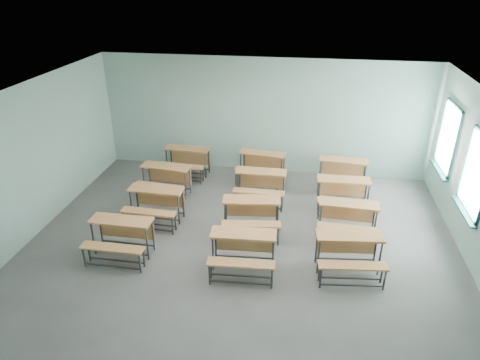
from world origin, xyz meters
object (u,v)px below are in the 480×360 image
object	(u,v)px
desk_unit_r0c1	(243,247)
desk_unit_r3c1	(261,163)
desk_unit_r2c0	(165,177)
desk_unit_r1c1	(251,212)
desk_unit_r0c2	(349,250)
desk_unit_r3c0	(186,158)
desk_unit_r0c0	(120,233)
desk_unit_r1c2	(348,216)
desk_unit_r2c2	(343,191)
desk_unit_r3c2	(343,170)
desk_unit_r2c1	(261,182)
desk_unit_r1c0	(155,201)

from	to	relation	value
desk_unit_r0c1	desk_unit_r3c1	xyz separation A→B (m)	(-0.12, 3.96, 0.00)
desk_unit_r2c0	desk_unit_r1c1	bearing A→B (deg)	-23.97
desk_unit_r0c2	desk_unit_r3c0	xyz separation A→B (m)	(-4.21, 3.70, 0.00)
desk_unit_r0c0	desk_unit_r1c2	distance (m)	4.73
desk_unit_r0c0	desk_unit_r2c2	distance (m)	5.17
desk_unit_r0c1	desk_unit_r3c1	bearing A→B (deg)	88.30
desk_unit_r1c1	desk_unit_r3c0	distance (m)	3.42
desk_unit_r0c2	desk_unit_r1c2	size ratio (longest dim) A/B	1.04
desk_unit_r0c1	desk_unit_r0c2	size ratio (longest dim) A/B	0.97
desk_unit_r1c1	desk_unit_r2c2	world-z (taller)	same
desk_unit_r2c2	desk_unit_r3c2	distance (m)	1.19
desk_unit_r2c1	desk_unit_r0c0	bearing A→B (deg)	-131.99
desk_unit_r1c1	desk_unit_r3c0	xyz separation A→B (m)	(-2.20, 2.62, 0.00)
desk_unit_r0c1	desk_unit_r1c1	distance (m)	1.34
desk_unit_r1c2	desk_unit_r1c0	bearing A→B (deg)	-176.60
desk_unit_r0c2	desk_unit_r3c0	world-z (taller)	same
desk_unit_r2c2	desk_unit_r3c1	world-z (taller)	same
desk_unit_r0c0	desk_unit_r0c1	xyz separation A→B (m)	(2.48, -0.07, 0.00)
desk_unit_r0c0	desk_unit_r2c2	bearing A→B (deg)	30.40
desk_unit_r0c2	desk_unit_r1c1	bearing A→B (deg)	145.07
desk_unit_r0c2	desk_unit_r1c0	xyz separation A→B (m)	(-4.23, 1.21, 0.00)
desk_unit_r0c2	desk_unit_r3c2	xyz separation A→B (m)	(0.05, 3.59, 0.00)
desk_unit_r0c2	desk_unit_r3c1	world-z (taller)	same
desk_unit_r2c0	desk_unit_r0c2	bearing A→B (deg)	-23.39
desk_unit_r1c1	desk_unit_r3c1	xyz separation A→B (m)	(-0.10, 2.62, 0.00)
desk_unit_r1c0	desk_unit_r1c2	world-z (taller)	same
desk_unit_r1c0	desk_unit_r3c1	size ratio (longest dim) A/B	0.95
desk_unit_r1c1	desk_unit_r3c0	world-z (taller)	same
desk_unit_r1c1	desk_unit_r3c2	distance (m)	3.24
desk_unit_r1c0	desk_unit_r2c2	size ratio (longest dim) A/B	1.00
desk_unit_r0c1	desk_unit_r2c2	world-z (taller)	same
desk_unit_r0c1	desk_unit_r3c0	bearing A→B (deg)	115.84
desk_unit_r0c1	desk_unit_r1c0	size ratio (longest dim) A/B	1.01
desk_unit_r0c1	desk_unit_r2c0	world-z (taller)	same
desk_unit_r1c0	desk_unit_r3c0	distance (m)	2.49
desk_unit_r0c0	desk_unit_r3c1	distance (m)	4.55
desk_unit_r2c2	desk_unit_r3c2	bearing A→B (deg)	86.53
desk_unit_r1c1	desk_unit_r3c1	size ratio (longest dim) A/B	1.00
desk_unit_r0c1	desk_unit_r1c0	bearing A→B (deg)	143.43
desk_unit_r2c0	desk_unit_r3c0	size ratio (longest dim) A/B	1.02
desk_unit_r0c2	desk_unit_r1c1	size ratio (longest dim) A/B	0.99
desk_unit_r1c0	desk_unit_r2c0	bearing A→B (deg)	100.32
desk_unit_r1c2	desk_unit_r2c0	xyz separation A→B (m)	(-4.46, 1.20, 0.00)
desk_unit_r1c0	desk_unit_r1c1	xyz separation A→B (m)	(2.23, -0.13, 0.00)
desk_unit_r2c0	desk_unit_r2c1	size ratio (longest dim) A/B	1.06
desk_unit_r1c2	desk_unit_r0c0	bearing A→B (deg)	-159.46
desk_unit_r3c0	desk_unit_r3c2	bearing A→B (deg)	2.47
desk_unit_r1c0	desk_unit_r2c2	world-z (taller)	same
desk_unit_r1c0	desk_unit_r2c1	bearing A→B (deg)	32.68
desk_unit_r1c0	desk_unit_r0c2	bearing A→B (deg)	-13.84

